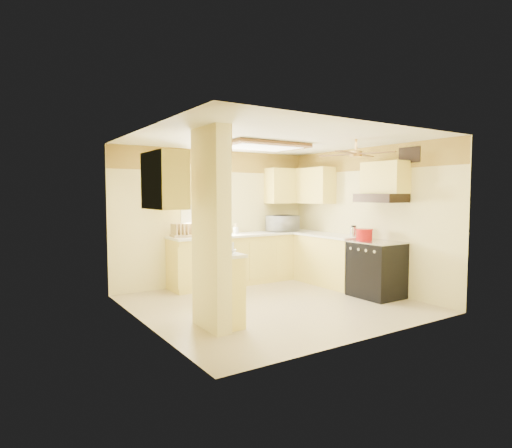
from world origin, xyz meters
TOP-DOWN VIEW (x-y plane):
  - floor at (0.00, 0.00)m, footprint 4.00×4.00m
  - ceiling at (0.00, 0.00)m, footprint 4.00×4.00m
  - wall_back at (0.00, 1.90)m, footprint 4.00×0.00m
  - wall_front at (0.00, -1.90)m, footprint 4.00×0.00m
  - wall_left at (-2.00, 0.00)m, footprint 0.00×3.80m
  - wall_right at (2.00, 0.00)m, footprint 0.00×3.80m
  - wallpaper_border at (0.00, 1.88)m, footprint 4.00×0.02m
  - partition_column at (-1.35, -0.55)m, footprint 0.20×0.70m
  - partition_ledge at (-1.13, -0.55)m, footprint 0.25×0.55m
  - ledge_top at (-1.13, -0.55)m, footprint 0.28×0.58m
  - lower_cabinets_back at (0.50, 1.60)m, footprint 3.00×0.60m
  - lower_cabinets_right at (1.70, 0.60)m, footprint 0.60×1.40m
  - countertop_back at (0.50, 1.59)m, footprint 3.04×0.64m
  - countertop_right at (1.69, 0.60)m, footprint 0.64×1.44m
  - dishwasher_panel at (-0.25, 1.29)m, footprint 0.58×0.02m
  - window at (-0.25, 1.89)m, footprint 0.92×0.02m
  - upper_cab_back_left at (-0.85, 1.72)m, footprint 0.60×0.35m
  - upper_cab_back_right at (1.55, 1.72)m, footprint 0.90×0.35m
  - upper_cab_right at (1.82, 1.25)m, footprint 0.35×1.00m
  - upper_cab_left_wall at (-1.82, -0.25)m, footprint 0.35×0.75m
  - upper_cab_over_stove at (1.82, -0.55)m, footprint 0.35×0.76m
  - stove at (1.67, -0.55)m, footprint 0.68×0.77m
  - range_hood at (1.74, -0.55)m, footprint 0.50×0.76m
  - poster_menu at (-1.24, -0.55)m, footprint 0.02×0.42m
  - poster_nashville at (-1.24, -0.55)m, footprint 0.02×0.42m
  - ceiling_light_panel at (0.10, 0.50)m, footprint 1.35×0.95m
  - ceiling_fan at (1.00, -0.70)m, footprint 1.15×1.15m
  - vent_grate at (1.98, -0.90)m, footprint 0.02×0.40m
  - microwave at (1.36, 1.60)m, footprint 0.59×0.41m
  - bowl at (-1.18, -0.64)m, footprint 0.23×0.23m
  - dutch_oven at (1.63, -0.31)m, footprint 0.29×0.29m
  - kettle at (1.74, 0.04)m, footprint 0.13×0.13m
  - dish_rack at (-0.78, 1.64)m, footprint 0.42×0.33m
  - utensil_crock at (0.31, 1.66)m, footprint 0.10×0.10m

SIDE VIEW (x-z plane):
  - floor at x=0.00m, z-range 0.00..0.00m
  - dishwasher_panel at x=-0.25m, z-range 0.03..0.83m
  - partition_ledge at x=-1.13m, z-range 0.00..0.90m
  - lower_cabinets_back at x=0.50m, z-range 0.00..0.90m
  - lower_cabinets_right at x=1.70m, z-range 0.00..0.90m
  - stove at x=1.67m, z-range 0.00..0.92m
  - ledge_top at x=-1.13m, z-range 0.90..0.94m
  - countertop_back at x=0.50m, z-range 0.90..0.94m
  - countertop_right at x=1.69m, z-range 0.90..0.94m
  - bowl at x=-1.18m, z-range 0.94..0.99m
  - utensil_crock at x=0.31m, z-range 0.91..1.10m
  - dutch_oven at x=1.63m, z-range 0.92..1.11m
  - dish_rack at x=-0.78m, z-range 0.91..1.14m
  - kettle at x=1.74m, z-range 0.93..1.13m
  - microwave at x=1.36m, z-range 0.94..1.26m
  - poster_nashville at x=-1.24m, z-range 0.92..1.48m
  - wall_back at x=0.00m, z-range -0.75..3.25m
  - wall_front at x=0.00m, z-range -0.75..3.25m
  - wall_left at x=-2.00m, z-range -0.65..3.15m
  - wall_right at x=2.00m, z-range -0.65..3.15m
  - partition_column at x=-1.35m, z-range 0.00..2.50m
  - window at x=-0.25m, z-range 1.04..2.06m
  - range_hood at x=1.74m, z-range 1.55..1.69m
  - upper_cab_back_left at x=-0.85m, z-range 1.50..2.20m
  - upper_cab_back_right at x=1.55m, z-range 1.50..2.20m
  - upper_cab_right at x=1.82m, z-range 1.50..2.20m
  - upper_cab_left_wall at x=-1.82m, z-range 1.50..2.20m
  - poster_menu at x=-1.24m, z-range 1.57..2.14m
  - upper_cab_over_stove at x=1.82m, z-range 1.69..2.21m
  - ceiling_fan at x=1.00m, z-range 2.16..2.42m
  - wallpaper_border at x=0.00m, z-range 2.10..2.50m
  - vent_grate at x=1.98m, z-range 2.17..2.42m
  - ceiling_light_panel at x=0.10m, z-range 2.42..2.49m
  - ceiling at x=0.00m, z-range 2.50..2.50m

